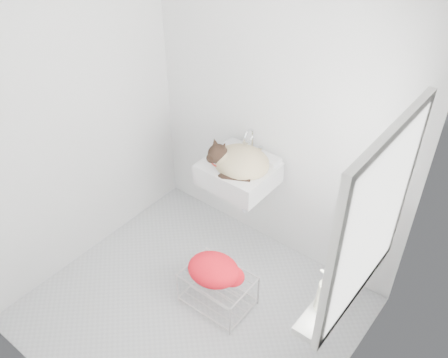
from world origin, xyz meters
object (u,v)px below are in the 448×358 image
Objects in this scene: bottle_c at (361,261)px; sink at (239,164)px; wire_rack at (218,289)px; cat at (239,162)px; bottle_a at (323,310)px; bottle_b at (336,293)px.

sink is at bearing 163.91° from bottle_c.
wire_rack is at bearing -165.27° from bottle_c.
wire_rack is 1.16m from bottle_c.
cat is at bearing 164.55° from bottle_c.
bottle_a is 1.35× the size of bottle_b.
bottle_a is at bearing -90.00° from bottle_c.
bottle_a is at bearing -34.19° from sink.
sink is 1.19m from bottle_c.
wire_rack is 1.16m from bottle_a.
bottle_a is 0.45m from bottle_c.
bottle_b reaches higher than wire_rack.
cat reaches higher than bottle_c.
cat is 2.73× the size of bottle_c.
bottle_b is at bearing -4.54° from wire_rack.
bottle_c is at bearing 90.00° from bottle_b.
cat is 2.07× the size of bottle_a.
sink is at bearing 150.91° from bottle_b.
sink is 2.93× the size of bottle_c.
sink is 0.94m from wire_rack.
cat is 0.95m from wire_rack.
cat reaches higher than wire_rack.
sink is 0.05m from cat.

